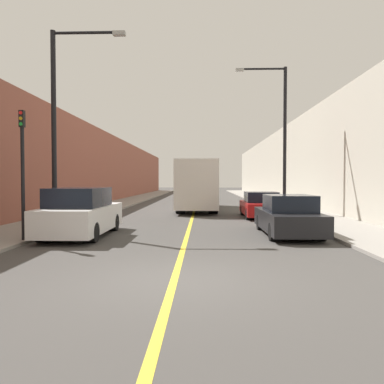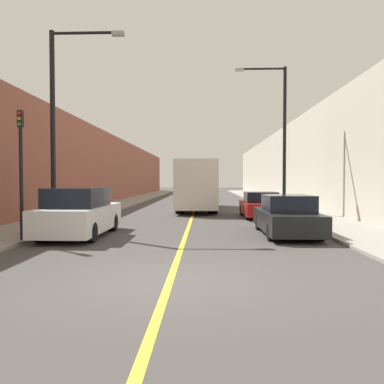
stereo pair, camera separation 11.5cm
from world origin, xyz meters
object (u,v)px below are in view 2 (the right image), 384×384
Objects in this scene: street_lamp_right at (280,130)px; traffic_light at (21,170)px; bus at (198,184)px; street_lamp_left at (59,116)px; car_right_mid at (260,206)px; parked_suv_left at (79,214)px; car_right_near at (287,217)px.

traffic_light is (-10.52, -10.24, -2.61)m from street_lamp_right.
street_lamp_left reaches higher than bus.
car_right_mid is 0.50× the size of street_lamp_right.
parked_suv_left is 13.29m from street_lamp_right.
street_lamp_right reaches higher than car_right_near.
parked_suv_left is at bearing -136.17° from street_lamp_right.
car_right_near is at bearing 12.48° from traffic_light.
parked_suv_left is 1.04× the size of car_right_near.
car_right_near is (7.72, 0.52, -0.15)m from parked_suv_left.
parked_suv_left is 1.12× the size of traffic_light.
parked_suv_left is 2.61m from traffic_light.
street_lamp_left reaches higher than car_right_near.
street_lamp_left is 1.87× the size of traffic_light.
car_right_near is (3.60, -12.12, -1.09)m from bus.
street_lamp_right is (1.39, 1.51, 4.38)m from car_right_mid.
traffic_light is at bearing -135.76° from street_lamp_right.
street_lamp_left is at bearing -115.45° from bus.
street_lamp_left reaches higher than car_right_mid.
car_right_mid is at bearing -132.63° from street_lamp_right.
bus is 12.69m from car_right_near.
bus is 2.11× the size of parked_suv_left.
car_right_mid is 1.02× the size of traffic_light.
traffic_light is (-5.54, -14.15, 0.64)m from bus.
parked_suv_left is 0.60× the size of street_lamp_left.
street_lamp_right is (4.97, -3.91, 3.25)m from bus.
traffic_light is at bearing -167.52° from car_right_near.
car_right_near is 9.52m from traffic_light.
street_lamp_left is (-8.95, -5.86, 4.03)m from car_right_mid.
car_right_near is 0.53× the size of street_lamp_right.
traffic_light is at bearing -133.26° from parked_suv_left.
street_lamp_left is at bearing 174.63° from car_right_near.
bus is 1.26× the size of street_lamp_left.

